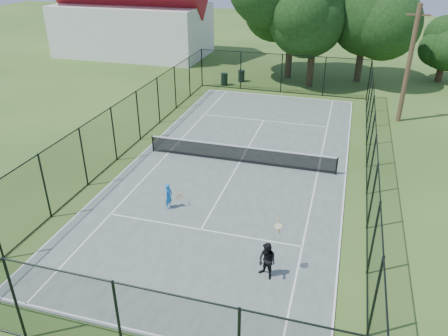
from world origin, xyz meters
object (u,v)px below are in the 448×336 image
(trash_bin_right, at_px, (241,76))
(player_blue, at_px, (169,196))
(tennis_net, at_px, (240,153))
(trash_bin_left, at_px, (224,79))
(player_black, at_px, (267,261))
(utility_pole, at_px, (409,64))

(trash_bin_right, relative_size, player_blue, 0.83)
(trash_bin_right, height_order, player_blue, player_blue)
(trash_bin_right, bearing_deg, tennis_net, -76.22)
(trash_bin_left, bearing_deg, player_black, -70.35)
(tennis_net, bearing_deg, player_black, -69.83)
(player_blue, bearing_deg, trash_bin_right, 95.13)
(utility_pole, bearing_deg, player_black, -107.21)
(player_blue, xyz_separation_m, player_black, (4.98, -3.25, 0.12))
(trash_bin_left, height_order, trash_bin_right, trash_bin_left)
(utility_pole, distance_m, player_blue, 17.86)
(player_black, bearing_deg, trash_bin_left, 109.65)
(trash_bin_left, bearing_deg, tennis_net, -70.67)
(tennis_net, distance_m, player_black, 9.00)
(tennis_net, distance_m, player_blue, 5.52)
(player_blue, relative_size, player_black, 0.52)
(utility_pole, relative_size, player_blue, 6.32)
(tennis_net, xyz_separation_m, trash_bin_right, (-3.70, 15.07, -0.09))
(player_black, bearing_deg, trash_bin_right, 106.13)
(trash_bin_right, distance_m, player_black, 24.49)
(trash_bin_left, relative_size, utility_pole, 0.13)
(tennis_net, xyz_separation_m, player_black, (3.10, -8.45, 0.19))
(player_black, bearing_deg, player_blue, 146.85)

